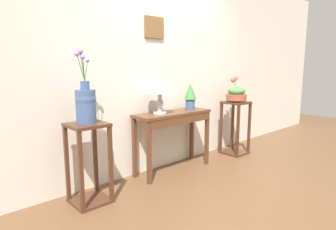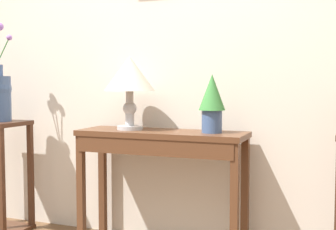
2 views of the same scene
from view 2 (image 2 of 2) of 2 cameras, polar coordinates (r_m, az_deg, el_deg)
name	(u,v)px [view 2 (image 2 of 2)]	position (r m, az deg, el deg)	size (l,w,h in m)	color
back_wall_with_art	(166,36)	(3.24, -0.24, 9.59)	(9.00, 0.13, 2.80)	beige
console_table	(160,152)	(2.96, -0.95, -4.53)	(1.08, 0.35, 0.78)	#56331E
table_lamp	(130,77)	(3.04, -4.71, 4.66)	(0.33, 0.33, 0.48)	#B7B7BC
potted_plant_on_console	(212,100)	(2.85, 5.39, 1.81)	(0.16, 0.16, 0.36)	#3D5684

